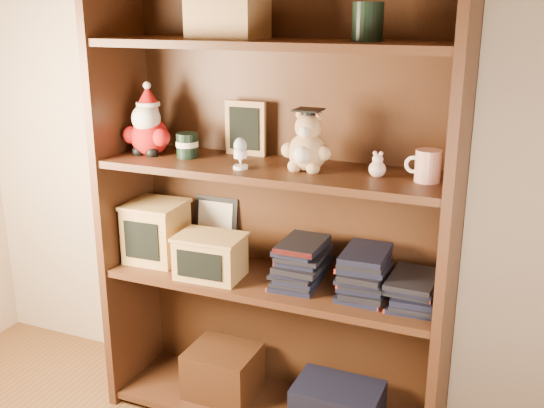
{
  "coord_description": "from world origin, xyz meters",
  "views": [
    {
      "loc": [
        0.7,
        -0.55,
        1.44
      ],
      "look_at": [
        -0.09,
        1.3,
        0.82
      ],
      "focal_mm": 42.0,
      "sensor_mm": 36.0,
      "label": 1
    }
  ],
  "objects_px": {
    "grad_teddy_bear": "(307,147)",
    "treats_box": "(156,231)",
    "teacher_mug": "(427,166)",
    "bookcase": "(277,211)"
  },
  "relations": [
    {
      "from": "teacher_mug",
      "to": "treats_box",
      "type": "distance_m",
      "value": 1.02
    },
    {
      "from": "bookcase",
      "to": "teacher_mug",
      "type": "height_order",
      "value": "bookcase"
    },
    {
      "from": "teacher_mug",
      "to": "treats_box",
      "type": "bearing_deg",
      "value": -179.94
    },
    {
      "from": "grad_teddy_bear",
      "to": "treats_box",
      "type": "bearing_deg",
      "value": 179.5
    },
    {
      "from": "teacher_mug",
      "to": "treats_box",
      "type": "xyz_separation_m",
      "value": [
        -0.96,
        -0.0,
        -0.34
      ]
    },
    {
      "from": "bookcase",
      "to": "grad_teddy_bear",
      "type": "xyz_separation_m",
      "value": [
        0.13,
        -0.06,
        0.25
      ]
    },
    {
      "from": "bookcase",
      "to": "treats_box",
      "type": "height_order",
      "value": "bookcase"
    },
    {
      "from": "bookcase",
      "to": "teacher_mug",
      "type": "relative_size",
      "value": 14.78
    },
    {
      "from": "bookcase",
      "to": "grad_teddy_bear",
      "type": "height_order",
      "value": "bookcase"
    },
    {
      "from": "grad_teddy_bear",
      "to": "treats_box",
      "type": "height_order",
      "value": "grad_teddy_bear"
    }
  ]
}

